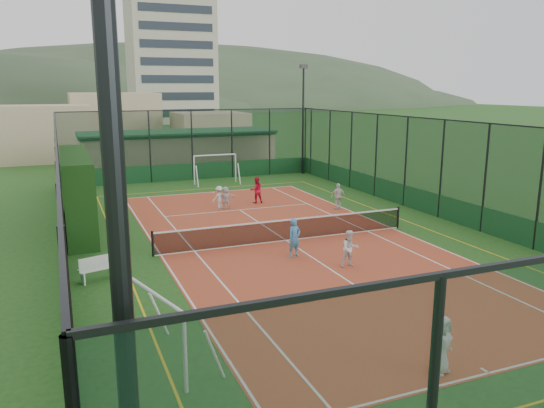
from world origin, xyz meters
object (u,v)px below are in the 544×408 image
(floodlight_sw, at_px, (129,408))
(futsal_goal_near, at_px, (156,331))
(child_near_right, at_px, (350,249))
(apartment_tower, at_px, (170,41))
(child_far_right, at_px, (338,196))
(coach, at_px, (256,190))
(child_near_mid, at_px, (294,238))
(clubhouse, at_px, (178,151))
(futsal_goal_far, at_px, (215,169))
(child_far_left, at_px, (219,197))
(child_far_back, at_px, (226,198))
(white_bench, at_px, (104,266))
(child_near_left, at_px, (441,345))
(floodlight_ne, at_px, (303,120))

(floodlight_sw, height_order, futsal_goal_near, floodlight_sw)
(child_near_right, bearing_deg, apartment_tower, 88.69)
(child_far_right, bearing_deg, coach, -39.21)
(child_near_mid, bearing_deg, clubhouse, 74.06)
(futsal_goal_far, bearing_deg, child_near_mid, -95.53)
(futsal_goal_near, bearing_deg, child_near_right, -76.04)
(floodlight_sw, xyz_separation_m, clubhouse, (8.60, 38.60, -2.55))
(child_far_left, height_order, child_far_back, child_far_left)
(child_near_mid, height_order, coach, child_near_mid)
(coach, bearing_deg, white_bench, 50.47)
(apartment_tower, height_order, child_near_right, apartment_tower)
(apartment_tower, height_order, child_far_left, apartment_tower)
(futsal_goal_far, xyz_separation_m, child_far_left, (-2.01, -7.77, -0.35))
(child_near_left, xyz_separation_m, child_far_back, (0.42, 18.39, -0.08))
(white_bench, distance_m, child_far_back, 11.48)
(clubhouse, bearing_deg, child_near_mid, -91.41)
(floodlight_sw, xyz_separation_m, white_bench, (0.80, 14.62, -3.64))
(child_far_right, bearing_deg, futsal_goal_near, 49.53)
(child_near_mid, distance_m, child_far_left, 9.28)
(floodlight_sw, height_order, futsal_goal_far, floodlight_sw)
(floodlight_sw, bearing_deg, clubhouse, 77.44)
(apartment_tower, relative_size, child_near_mid, 19.53)
(apartment_tower, bearing_deg, futsal_goal_far, -99.25)
(floodlight_sw, bearing_deg, futsal_goal_far, 72.93)
(child_far_back, xyz_separation_m, coach, (2.11, 0.78, 0.13))
(child_far_left, bearing_deg, child_near_right, 84.71)
(child_far_back, bearing_deg, child_near_left, 97.72)
(child_near_mid, bearing_deg, futsal_goal_near, -149.77)
(floodlight_ne, height_order, child_near_right, floodlight_ne)
(floodlight_sw, height_order, child_far_left, floodlight_sw)
(futsal_goal_far, height_order, child_near_right, futsal_goal_far)
(floodlight_sw, height_order, child_far_right, floodlight_sw)
(white_bench, xyz_separation_m, futsal_goal_far, (8.87, 16.88, 0.51))
(floodlight_ne, relative_size, apartment_tower, 0.28)
(child_far_back, distance_m, coach, 2.25)
(child_far_back, bearing_deg, white_bench, 60.33)
(child_near_right, xyz_separation_m, child_far_back, (-1.44, 11.02, -0.07))
(futsal_goal_near, relative_size, futsal_goal_far, 0.94)
(white_bench, relative_size, child_far_back, 1.39)
(apartment_tower, relative_size, child_far_left, 23.73)
(child_near_right, distance_m, child_far_right, 9.61)
(futsal_goal_near, relative_size, child_far_left, 2.28)
(white_bench, distance_m, child_far_left, 11.41)
(child_near_mid, bearing_deg, coach, 63.63)
(child_near_right, height_order, child_far_back, child_near_right)
(floodlight_ne, distance_m, futsal_goal_far, 8.33)
(clubhouse, height_order, child_far_right, clubhouse)
(child_near_right, bearing_deg, child_near_mid, 132.67)
(clubhouse, height_order, child_near_mid, clubhouse)
(child_near_left, bearing_deg, apartment_tower, 61.82)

